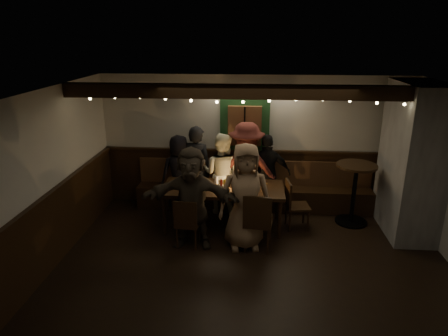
# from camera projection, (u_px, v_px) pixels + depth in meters

# --- Properties ---
(room) EXTENTS (6.02, 5.01, 2.62)m
(room) POSITION_uv_depth(u_px,v_px,m) (317.00, 172.00, 6.82)
(room) COLOR black
(room) RESTS_ON ground
(dining_table) EXTENTS (2.13, 0.91, 0.92)m
(dining_table) POSITION_uv_depth(u_px,v_px,m) (223.00, 191.00, 7.04)
(dining_table) COLOR black
(dining_table) RESTS_ON ground
(chair_near_left) EXTENTS (0.42, 0.42, 0.84)m
(chair_near_left) POSITION_uv_depth(u_px,v_px,m) (187.00, 221.00, 6.41)
(chair_near_left) COLOR black
(chair_near_left) RESTS_ON ground
(chair_near_right) EXTENTS (0.50, 0.50, 0.98)m
(chair_near_right) POSITION_uv_depth(u_px,v_px,m) (258.00, 219.00, 6.28)
(chair_near_right) COLOR black
(chair_near_right) RESTS_ON ground
(chair_end) EXTENTS (0.45, 0.45, 0.89)m
(chair_end) POSITION_uv_depth(u_px,v_px,m) (293.00, 202.00, 7.06)
(chair_end) COLOR black
(chair_end) RESTS_ON ground
(high_top) EXTENTS (0.71, 0.71, 1.13)m
(high_top) POSITION_uv_depth(u_px,v_px,m) (355.00, 186.00, 7.18)
(high_top) COLOR black
(high_top) RESTS_ON ground
(person_a) EXTENTS (0.85, 0.73, 1.48)m
(person_a) POSITION_uv_depth(u_px,v_px,m) (180.00, 172.00, 7.82)
(person_a) COLOR black
(person_a) RESTS_ON ground
(person_b) EXTENTS (0.69, 0.54, 1.69)m
(person_b) POSITION_uv_depth(u_px,v_px,m) (197.00, 168.00, 7.75)
(person_b) COLOR black
(person_b) RESTS_ON ground
(person_c) EXTENTS (0.91, 0.81, 1.58)m
(person_c) POSITION_uv_depth(u_px,v_px,m) (222.00, 173.00, 7.62)
(person_c) COLOR #EBE7C5
(person_c) RESTS_ON ground
(person_d) EXTENTS (1.18, 0.71, 1.79)m
(person_d) POSITION_uv_depth(u_px,v_px,m) (246.00, 169.00, 7.55)
(person_d) COLOR #461A16
(person_d) RESTS_ON ground
(person_e) EXTENTS (0.93, 0.45, 1.54)m
(person_e) POSITION_uv_depth(u_px,v_px,m) (267.00, 173.00, 7.68)
(person_e) COLOR black
(person_e) RESTS_ON ground
(person_f) EXTENTS (1.57, 0.53, 1.68)m
(person_f) POSITION_uv_depth(u_px,v_px,m) (192.00, 198.00, 6.37)
(person_f) COLOR #392F25
(person_f) RESTS_ON ground
(person_g) EXTENTS (0.92, 0.67, 1.75)m
(person_g) POSITION_uv_depth(u_px,v_px,m) (245.00, 197.00, 6.32)
(person_g) COLOR #937152
(person_g) RESTS_ON ground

